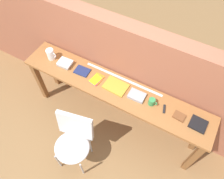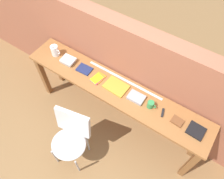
# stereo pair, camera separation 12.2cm
# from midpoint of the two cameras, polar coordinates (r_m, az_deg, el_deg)

# --- Properties ---
(ground_plane) EXTENTS (40.00, 40.00, 0.00)m
(ground_plane) POSITION_cam_midpoint_polar(r_m,az_deg,el_deg) (3.33, -3.21, -11.91)
(ground_plane) COLOR olive
(brick_wall_back) EXTENTS (6.00, 0.20, 1.59)m
(brick_wall_back) POSITION_cam_midpoint_polar(r_m,az_deg,el_deg) (2.92, 2.53, 4.35)
(brick_wall_back) COLOR #9E5B42
(brick_wall_back) RESTS_ON ground
(sideboard) EXTENTS (2.50, 0.44, 0.88)m
(sideboard) POSITION_cam_midpoint_polar(r_m,az_deg,el_deg) (2.79, -0.75, -1.14)
(sideboard) COLOR #996033
(sideboard) RESTS_ON ground
(chair_white_moulded) EXTENTS (0.52, 0.53, 0.89)m
(chair_white_moulded) POSITION_cam_midpoint_polar(r_m,az_deg,el_deg) (2.78, -11.35, -12.83)
(chair_white_moulded) COLOR silver
(chair_white_moulded) RESTS_ON ground
(pitcher_white) EXTENTS (0.14, 0.10, 0.18)m
(pitcher_white) POSITION_cam_midpoint_polar(r_m,az_deg,el_deg) (3.04, -16.85, 8.80)
(pitcher_white) COLOR white
(pitcher_white) RESTS_ON sideboard
(book_stack_leftmost) EXTENTS (0.19, 0.15, 0.06)m
(book_stack_leftmost) POSITION_cam_midpoint_polar(r_m,az_deg,el_deg) (2.95, -13.38, 6.66)
(book_stack_leftmost) COLOR #9E9EA3
(book_stack_leftmost) RESTS_ON sideboard
(magazine_cycling) EXTENTS (0.20, 0.15, 0.02)m
(magazine_cycling) POSITION_cam_midpoint_polar(r_m,az_deg,el_deg) (2.85, -9.01, 4.73)
(magazine_cycling) COLOR navy
(magazine_cycling) RESTS_ON sideboard
(pamphlet_pile_colourful) EXTENTS (0.15, 0.19, 0.01)m
(pamphlet_pile_colourful) POSITION_cam_midpoint_polar(r_m,az_deg,el_deg) (2.74, -5.29, 2.65)
(pamphlet_pile_colourful) COLOR green
(pamphlet_pile_colourful) RESTS_ON sideboard
(book_open_centre) EXTENTS (0.29, 0.22, 0.02)m
(book_open_centre) POSITION_cam_midpoint_polar(r_m,az_deg,el_deg) (2.67, -0.33, 0.85)
(book_open_centre) COLOR gold
(book_open_centre) RESTS_ON sideboard
(book_grey_hardcover) EXTENTS (0.20, 0.14, 0.04)m
(book_grey_hardcover) POSITION_cam_midpoint_polar(r_m,az_deg,el_deg) (2.59, 5.16, -1.65)
(book_grey_hardcover) COLOR #9E9EA3
(book_grey_hardcover) RESTS_ON sideboard
(mug) EXTENTS (0.11, 0.08, 0.09)m
(mug) POSITION_cam_midpoint_polar(r_m,az_deg,el_deg) (2.54, 9.03, -3.23)
(mug) COLOR #338C4C
(mug) RESTS_ON sideboard
(multitool_folded) EXTENTS (0.05, 0.11, 0.02)m
(multitool_folded) POSITION_cam_midpoint_polar(r_m,az_deg,el_deg) (2.56, 12.15, -5.03)
(multitool_folded) COLOR black
(multitool_folded) RESTS_ON sideboard
(leather_journal_brown) EXTENTS (0.14, 0.11, 0.02)m
(leather_journal_brown) POSITION_cam_midpoint_polar(r_m,az_deg,el_deg) (2.55, 15.84, -6.76)
(leather_journal_brown) COLOR brown
(leather_journal_brown) RESTS_ON sideboard
(book_repair_rightmost) EXTENTS (0.19, 0.18, 0.03)m
(book_repair_rightmost) POSITION_cam_midpoint_polar(r_m,az_deg,el_deg) (2.57, 20.31, -8.53)
(book_repair_rightmost) COLOR black
(book_repair_rightmost) RESTS_ON sideboard
(ruler_metal_back_edge) EXTENTS (1.06, 0.03, 0.00)m
(ruler_metal_back_edge) POSITION_cam_midpoint_polar(r_m,az_deg,el_deg) (2.74, 1.69, 2.74)
(ruler_metal_back_edge) COLOR silver
(ruler_metal_back_edge) RESTS_ON sideboard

